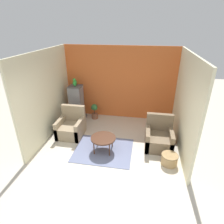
# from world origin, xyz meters

# --- Properties ---
(ground_plane) EXTENTS (20.00, 20.00, 0.00)m
(ground_plane) POSITION_xyz_m (0.00, 0.00, 0.00)
(ground_plane) COLOR beige
(ground_plane) RESTS_ON ground
(wall_back_accent) EXTENTS (4.23, 0.06, 2.74)m
(wall_back_accent) POSITION_xyz_m (0.00, 3.33, 1.37)
(wall_back_accent) COLOR orange
(wall_back_accent) RESTS_ON ground_plane
(wall_left) EXTENTS (0.06, 3.30, 2.74)m
(wall_left) POSITION_xyz_m (-2.09, 1.65, 1.37)
(wall_left) COLOR beige
(wall_left) RESTS_ON ground_plane
(wall_right) EXTENTS (0.06, 3.30, 2.74)m
(wall_right) POSITION_xyz_m (2.09, 1.65, 1.37)
(wall_right) COLOR beige
(wall_right) RESTS_ON ground_plane
(area_rug) EXTENTS (1.69, 1.41, 0.01)m
(area_rug) POSITION_xyz_m (-0.14, 0.98, 0.01)
(area_rug) COLOR slate
(area_rug) RESTS_ON ground_plane
(coffee_table) EXTENTS (0.73, 0.73, 0.45)m
(coffee_table) POSITION_xyz_m (-0.14, 0.98, 0.41)
(coffee_table) COLOR #472819
(coffee_table) RESTS_ON ground_plane
(armchair_left) EXTENTS (0.80, 0.86, 0.95)m
(armchair_left) POSITION_xyz_m (-1.38, 1.65, 0.29)
(armchair_left) COLOR #9E896B
(armchair_left) RESTS_ON ground_plane
(armchair_right) EXTENTS (0.80, 0.86, 0.95)m
(armchair_right) POSITION_xyz_m (1.47, 1.48, 0.29)
(armchair_right) COLOR #7A664C
(armchair_right) RESTS_ON ground_plane
(birdcage) EXTENTS (0.57, 0.57, 1.35)m
(birdcage) POSITION_xyz_m (-1.58, 2.79, 0.65)
(birdcage) COLOR #555559
(birdcage) RESTS_ON ground_plane
(parrot) EXTENTS (0.14, 0.25, 0.30)m
(parrot) POSITION_xyz_m (-1.58, 2.79, 1.48)
(parrot) COLOR green
(parrot) RESTS_ON birdcage
(potted_plant) EXTENTS (0.27, 0.25, 0.60)m
(potted_plant) POSITION_xyz_m (-0.93, 2.95, 0.33)
(potted_plant) COLOR brown
(potted_plant) RESTS_ON ground_plane
(wicker_basket) EXTENTS (0.44, 0.44, 0.29)m
(wicker_basket) POSITION_xyz_m (1.72, 0.70, 0.16)
(wicker_basket) COLOR tan
(wicker_basket) RESTS_ON ground_plane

